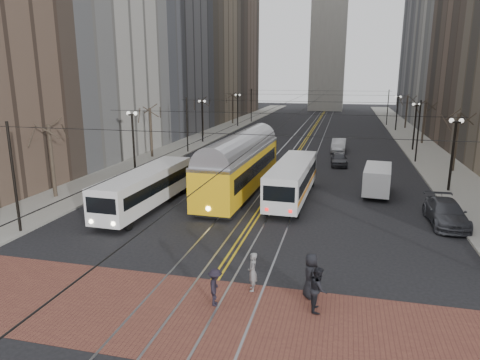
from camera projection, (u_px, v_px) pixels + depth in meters
The scene contains 23 objects.
ground at pixel (221, 271), 20.39m from camera, with size 260.00×260.00×0.00m, color black.
sidewalk_left at pixel (209, 135), 66.31m from camera, with size 5.00×140.00×0.15m, color gray.
sidewalk_right at pixel (415, 142), 59.37m from camera, with size 5.00×140.00×0.15m, color gray.
crosswalk_band at pixel (192, 315), 16.62m from camera, with size 25.00×6.00×0.01m, color brown.
streetcar_rails at pixel (306, 139), 62.86m from camera, with size 4.80×130.00×0.02m, color gray.
centre_lines at pixel (306, 139), 62.86m from camera, with size 0.42×130.00×0.01m, color gold.
building_left_mid at pixel (144, 23), 65.66m from camera, with size 16.00×20.00×34.00m, color slate.
building_left_far at pixel (218, 29), 102.70m from camera, with size 16.00×20.00×40.00m, color brown.
building_right_far at pixel (448, 23), 90.91m from camera, with size 16.00×20.00×40.00m, color slate.
lamp_posts at pixel (294, 134), 46.86m from camera, with size 27.60×57.20×5.60m.
street_trees at pixel (300, 128), 52.99m from camera, with size 31.68×53.28×5.60m.
trolley_wires at pixel (300, 120), 52.37m from camera, with size 25.96×120.00×6.60m.
transit_bus at pixel (146, 190), 29.65m from camera, with size 2.26×10.87×2.72m, color white.
streetcar at pixel (241, 169), 33.96m from camera, with size 2.86×15.40×3.63m, color yellow.
rear_bus at pixel (292, 181), 31.79m from camera, with size 2.36×10.83×2.83m, color silver.
cargo_van at pixel (377, 181), 33.20m from camera, with size 1.93×5.02×2.22m, color silver.
sedan_grey at pixel (339, 159), 44.23m from camera, with size 1.60×3.98×1.36m, color #393A3F.
sedan_silver at pixel (339, 145), 52.35m from camera, with size 1.65×4.74×1.56m, color #ADAFB5.
sedan_parked at pixel (446, 213), 26.65m from camera, with size 2.09×5.14×1.49m, color #424349.
pedestrian_a at pixel (311, 275), 17.74m from camera, with size 0.95×0.62×1.95m, color black.
pedestrian_b at pixel (253, 272), 18.34m from camera, with size 0.63×0.41×1.71m, color gray.
pedestrian_c at pixel (318, 289), 16.76m from camera, with size 0.89×0.69×1.82m, color black.
pedestrian_d at pixel (215, 287), 17.16m from camera, with size 1.02×0.58×1.57m, color black.
Camera 1 is at (5.36, -18.03, 9.05)m, focal length 32.00 mm.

